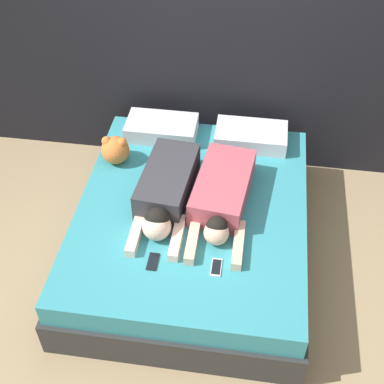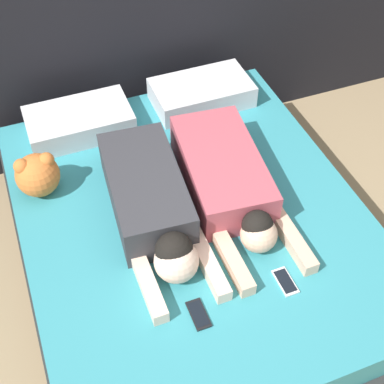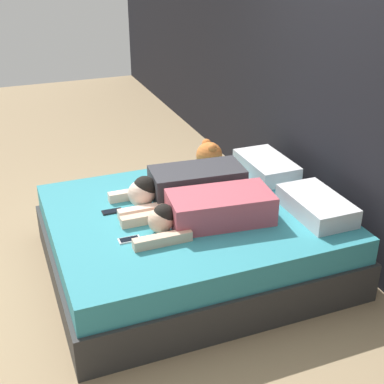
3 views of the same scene
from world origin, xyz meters
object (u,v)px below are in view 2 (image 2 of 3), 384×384
(cell_phone_right, at_px, (285,282))
(cell_phone_left, at_px, (198,314))
(pillow_head_right, at_px, (202,93))
(pillow_head_left, at_px, (79,122))
(person_right, at_px, (228,181))
(plush_toy, at_px, (37,174))
(bed, at_px, (192,242))
(person_left, at_px, (152,206))

(cell_phone_right, bearing_deg, cell_phone_left, -178.30)
(pillow_head_right, distance_m, cell_phone_left, 1.49)
(pillow_head_left, xyz_separation_m, person_right, (0.60, -0.77, 0.03))
(pillow_head_right, relative_size, person_right, 0.56)
(person_right, relative_size, cell_phone_right, 7.20)
(pillow_head_left, bearing_deg, plush_toy, -127.43)
(cell_phone_left, bearing_deg, pillow_head_right, 67.64)
(plush_toy, bearing_deg, person_right, -22.87)
(bed, relative_size, person_right, 1.98)
(pillow_head_left, xyz_separation_m, pillow_head_right, (0.76, 0.00, 0.00))
(person_left, bearing_deg, person_right, 4.34)
(person_left, xyz_separation_m, person_right, (0.42, 0.03, -0.01))
(pillow_head_right, height_order, person_left, person_left)
(pillow_head_left, bearing_deg, person_right, -52.39)
(bed, height_order, cell_phone_right, cell_phone_right)
(pillow_head_left, bearing_deg, cell_phone_right, -65.44)
(cell_phone_left, height_order, cell_phone_right, same)
(bed, bearing_deg, cell_phone_left, -108.45)
(person_right, distance_m, cell_phone_left, 0.73)
(person_left, xyz_separation_m, plush_toy, (-0.48, 0.41, 0.01))
(person_right, xyz_separation_m, plush_toy, (-0.90, 0.38, 0.02))
(pillow_head_right, xyz_separation_m, cell_phone_right, (-0.14, -1.37, -0.06))
(person_right, relative_size, cell_phone_left, 7.20)
(person_right, bearing_deg, person_left, -175.66)
(plush_toy, bearing_deg, person_left, -40.38)
(pillow_head_left, distance_m, plush_toy, 0.50)
(plush_toy, bearing_deg, pillow_head_left, 52.57)
(pillow_head_left, xyz_separation_m, plush_toy, (-0.30, -0.40, 0.05))
(bed, xyz_separation_m, cell_phone_left, (-0.19, -0.56, 0.26))
(pillow_head_left, bearing_deg, pillow_head_right, 0.00)
(bed, distance_m, person_right, 0.42)
(pillow_head_left, bearing_deg, cell_phone_left, -81.95)
(cell_phone_left, xyz_separation_m, cell_phone_right, (0.43, 0.01, 0.00))
(bed, height_order, cell_phone_left, cell_phone_left)
(bed, bearing_deg, pillow_head_right, 65.09)
(pillow_head_right, xyz_separation_m, plush_toy, (-1.07, -0.40, 0.05))
(pillow_head_right, bearing_deg, person_right, -102.15)
(pillow_head_right, distance_m, person_right, 0.79)
(cell_phone_right, bearing_deg, person_right, 92.76)
(bed, xyz_separation_m, cell_phone_right, (0.24, -0.55, 0.26))
(person_left, relative_size, plush_toy, 4.31)
(bed, height_order, pillow_head_right, pillow_head_right)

